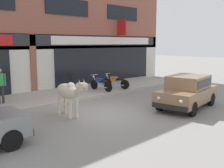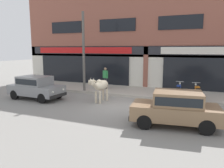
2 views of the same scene
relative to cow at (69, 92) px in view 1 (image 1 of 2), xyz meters
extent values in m
plane|color=gray|center=(1.34, -0.38, -1.01)|extent=(90.00, 90.00, 0.00)
cube|color=#A8A093|center=(1.34, 3.59, -0.92)|extent=(19.00, 3.53, 0.17)
cube|color=silver|center=(1.34, 5.63, 0.69)|extent=(23.00, 0.55, 3.40)
cube|color=#28282D|center=(1.34, 5.32, 2.04)|extent=(22.08, 0.08, 0.64)
cube|color=#8E5142|center=(1.34, 5.34, 0.69)|extent=(0.36, 0.12, 3.40)
cube|color=black|center=(7.09, 5.31, 0.34)|extent=(8.74, 0.10, 2.40)
cube|color=silver|center=(7.09, 5.29, 2.04)|extent=(9.20, 0.05, 0.52)
cube|color=black|center=(3.79, 5.33, 4.06)|extent=(3.13, 0.06, 1.00)
cube|color=black|center=(8.67, 5.33, 4.06)|extent=(3.13, 0.06, 1.00)
cube|color=red|center=(8.13, 4.91, 2.99)|extent=(0.08, 0.80, 1.10)
ellipsoid|color=beige|center=(0.01, 0.10, 0.01)|extent=(0.62, 1.43, 0.60)
sphere|color=beige|center=(-0.01, -0.18, 0.24)|extent=(0.32, 0.32, 0.32)
cylinder|color=beige|center=(0.12, -0.34, -0.65)|extent=(0.12, 0.12, 0.72)
cylinder|color=beige|center=(-0.17, -0.32, -0.65)|extent=(0.12, 0.12, 0.72)
cylinder|color=beige|center=(0.18, 0.52, -0.65)|extent=(0.12, 0.12, 0.72)
cylinder|color=beige|center=(-0.10, 0.54, -0.65)|extent=(0.12, 0.12, 0.72)
cylinder|color=beige|center=(-0.05, -0.72, 0.16)|extent=(0.27, 0.48, 0.43)
cube|color=beige|center=(-0.07, -0.98, 0.33)|extent=(0.25, 0.38, 0.26)
cube|color=tan|center=(-0.08, -1.16, 0.29)|extent=(0.17, 0.15, 0.14)
cone|color=beige|center=(0.03, -0.95, 0.51)|extent=(0.06, 0.12, 0.19)
cone|color=beige|center=(-0.17, -0.93, 0.51)|extent=(0.06, 0.12, 0.19)
cube|color=beige|center=(0.09, -0.91, 0.39)|extent=(0.14, 0.05, 0.10)
cube|color=beige|center=(-0.23, -0.89, 0.39)|extent=(0.14, 0.05, 0.10)
cylinder|color=beige|center=(0.06, 0.84, -0.21)|extent=(0.05, 0.17, 0.60)
cylinder|color=black|center=(3.57, -3.36, -0.71)|extent=(0.62, 0.26, 0.60)
cylinder|color=black|center=(3.38, -1.94, -0.71)|extent=(0.62, 0.26, 0.60)
cylinder|color=black|center=(5.85, -3.05, -0.71)|extent=(0.62, 0.26, 0.60)
cylinder|color=black|center=(5.65, -1.62, -0.71)|extent=(0.62, 0.26, 0.60)
cube|color=#846647|center=(4.61, -2.49, -0.41)|extent=(3.69, 2.07, 0.60)
cube|color=#846647|center=(4.71, -2.48, 0.17)|extent=(2.08, 1.69, 0.56)
cube|color=black|center=(4.71, -2.48, 0.17)|extent=(1.93, 1.69, 0.35)
cube|color=black|center=(2.90, -2.73, -0.63)|extent=(0.33, 1.52, 0.20)
cube|color=black|center=(6.33, -2.25, -0.63)|extent=(0.33, 1.52, 0.20)
sphere|color=silver|center=(2.94, -3.21, -0.33)|extent=(0.14, 0.14, 0.14)
sphere|color=silver|center=(2.80, -2.26, -0.33)|extent=(0.14, 0.14, 0.14)
cube|color=red|center=(6.42, -2.74, -0.31)|extent=(0.05, 0.16, 0.14)
cube|color=red|center=(6.28, -1.76, -0.31)|extent=(0.05, 0.16, 0.14)
cylinder|color=black|center=(-3.03, -1.63, -0.71)|extent=(0.61, 0.21, 0.60)
cube|color=black|center=(-2.41, -0.94, -0.63)|extent=(0.19, 1.52, 0.20)
sphere|color=silver|center=(-2.36, -0.47, -0.33)|extent=(0.14, 0.14, 0.14)
sphere|color=silver|center=(-2.41, -1.42, -0.33)|extent=(0.14, 0.14, 0.14)
cylinder|color=black|center=(4.19, 3.41, -0.55)|extent=(0.11, 0.56, 0.56)
cylinder|color=black|center=(4.16, 2.16, -0.55)|extent=(0.11, 0.56, 0.56)
cube|color=#B2B5BA|center=(4.17, 2.76, -0.51)|extent=(0.21, 0.32, 0.24)
cube|color=navy|center=(4.18, 2.92, -0.25)|extent=(0.25, 0.40, 0.24)
cube|color=black|center=(4.17, 2.52, -0.27)|extent=(0.23, 0.52, 0.12)
cylinder|color=#B2B5BA|center=(4.18, 3.35, -0.25)|extent=(0.04, 0.27, 0.59)
cylinder|color=#B2B5BA|center=(4.18, 3.39, 0.03)|extent=(0.52, 0.04, 0.03)
sphere|color=silver|center=(4.19, 3.45, -0.09)|extent=(0.12, 0.12, 0.12)
cylinder|color=#B2B5BA|center=(4.06, 2.40, -0.59)|extent=(0.07, 0.48, 0.06)
cylinder|color=black|center=(5.18, 3.31, -0.55)|extent=(0.23, 0.57, 0.56)
cylinder|color=black|center=(5.47, 2.09, -0.55)|extent=(0.23, 0.57, 0.56)
cube|color=#B2B5BA|center=(5.33, 2.68, -0.51)|extent=(0.27, 0.36, 0.24)
cube|color=orange|center=(5.29, 2.83, -0.25)|extent=(0.33, 0.44, 0.24)
cube|color=black|center=(5.38, 2.44, -0.27)|extent=(0.33, 0.56, 0.12)
cylinder|color=#B2B5BA|center=(5.19, 3.25, -0.25)|extent=(0.10, 0.27, 0.59)
cylinder|color=#B2B5BA|center=(5.19, 3.29, 0.03)|extent=(0.51, 0.15, 0.03)
sphere|color=silver|center=(5.17, 3.35, -0.09)|extent=(0.12, 0.12, 0.12)
cylinder|color=#B2B5BA|center=(5.30, 2.30, -0.59)|extent=(0.17, 0.48, 0.06)
cylinder|color=#2D2D33|center=(-1.21, 3.42, -0.42)|extent=(0.11, 0.11, 0.82)
cylinder|color=#33934C|center=(-1.29, 3.45, 0.27)|extent=(0.32, 0.32, 0.56)
cylinder|color=#33934C|center=(-1.09, 3.39, 0.24)|extent=(0.08, 0.08, 0.56)
camera|label=1|loc=(-5.78, -8.37, 1.89)|focal=42.00mm
camera|label=2|loc=(5.66, -11.51, 2.17)|focal=35.00mm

